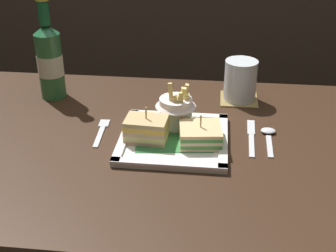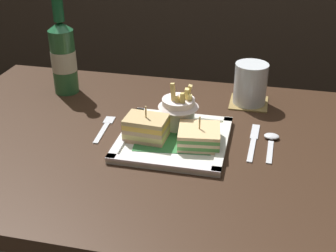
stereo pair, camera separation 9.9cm
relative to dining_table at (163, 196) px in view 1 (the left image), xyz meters
The scene contains 11 objects.
dining_table is the anchor object (origin of this frame).
square_plate 0.17m from the dining_table, ahead, with size 0.24×0.24×0.02m.
sandwich_half_left 0.20m from the dining_table, 155.58° to the right, with size 0.10×0.07×0.08m.
sandwich_half_right 0.21m from the dining_table, ahead, with size 0.10×0.10×0.07m.
fries_cup 0.23m from the dining_table, 66.55° to the left, with size 0.10×0.10×0.11m.
beer_bottle 0.47m from the dining_table, 147.33° to the left, with size 0.07×0.07×0.27m.
drink_coaster 0.34m from the dining_table, 53.48° to the left, with size 0.10×0.10×0.00m, color olive.
water_glass 0.37m from the dining_table, 53.48° to the left, with size 0.09×0.09×0.11m.
fork 0.22m from the dining_table, 169.69° to the left, with size 0.03×0.13×0.00m.
knife 0.26m from the dining_table, 11.93° to the left, with size 0.02×0.17×0.00m.
spoon 0.30m from the dining_table, 11.10° to the left, with size 0.03×0.13×0.01m.
Camera 1 is at (0.11, -0.90, 1.26)m, focal length 48.80 mm.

